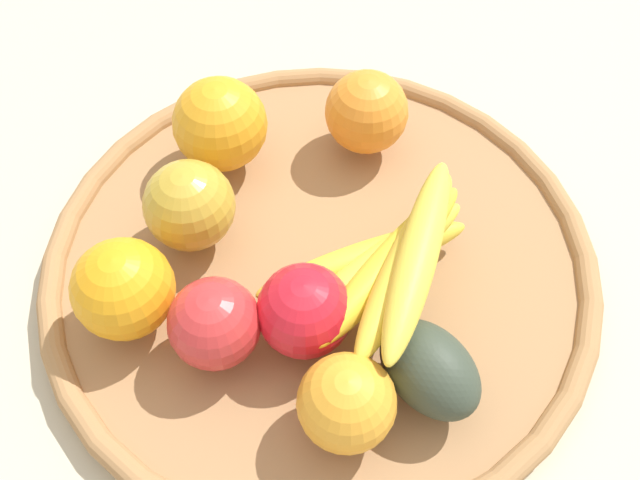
{
  "coord_description": "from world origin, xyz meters",
  "views": [
    {
      "loc": [
        0.19,
        -0.29,
        0.54
      ],
      "look_at": [
        0.0,
        0.0,
        0.05
      ],
      "focal_mm": 41.49,
      "sensor_mm": 36.0,
      "label": 1
    }
  ],
  "objects_px": {
    "apple_2": "(189,205)",
    "orange_0": "(220,124)",
    "orange_1": "(347,403)",
    "orange_2": "(123,289)",
    "avocado": "(429,369)",
    "apple_1": "(214,324)",
    "apple_0": "(304,311)",
    "banana_bunch": "(389,262)",
    "orange_3": "(367,112)"
  },
  "relations": [
    {
      "from": "apple_2",
      "to": "orange_0",
      "type": "bearing_deg",
      "value": 111.74
    },
    {
      "from": "orange_1",
      "to": "apple_2",
      "type": "xyz_separation_m",
      "value": [
        -0.2,
        0.07,
        0.0
      ]
    },
    {
      "from": "orange_1",
      "to": "orange_2",
      "type": "xyz_separation_m",
      "value": [
        -0.19,
        -0.02,
        0.0
      ]
    },
    {
      "from": "avocado",
      "to": "apple_1",
      "type": "height_order",
      "value": "apple_1"
    },
    {
      "from": "orange_2",
      "to": "orange_0",
      "type": "bearing_deg",
      "value": 104.17
    },
    {
      "from": "orange_0",
      "to": "apple_0",
      "type": "relative_size",
      "value": 1.16
    },
    {
      "from": "orange_2",
      "to": "avocado",
      "type": "bearing_deg",
      "value": 18.81
    },
    {
      "from": "orange_0",
      "to": "banana_bunch",
      "type": "relative_size",
      "value": 0.44
    },
    {
      "from": "orange_3",
      "to": "avocado",
      "type": "xyz_separation_m",
      "value": [
        0.17,
        -0.18,
        -0.01
      ]
    },
    {
      "from": "orange_0",
      "to": "orange_1",
      "type": "bearing_deg",
      "value": -33.67
    },
    {
      "from": "apple_2",
      "to": "orange_3",
      "type": "relative_size",
      "value": 1.0
    },
    {
      "from": "apple_2",
      "to": "apple_1",
      "type": "xyz_separation_m",
      "value": [
        0.08,
        -0.07,
        -0.0
      ]
    },
    {
      "from": "apple_2",
      "to": "orange_2",
      "type": "height_order",
      "value": "orange_2"
    },
    {
      "from": "orange_2",
      "to": "apple_1",
      "type": "height_order",
      "value": "orange_2"
    },
    {
      "from": "banana_bunch",
      "to": "apple_1",
      "type": "bearing_deg",
      "value": -125.38
    },
    {
      "from": "orange_3",
      "to": "banana_bunch",
      "type": "distance_m",
      "value": 0.16
    },
    {
      "from": "orange_0",
      "to": "banana_bunch",
      "type": "xyz_separation_m",
      "value": [
        0.2,
        -0.04,
        -0.0
      ]
    },
    {
      "from": "orange_2",
      "to": "apple_1",
      "type": "bearing_deg",
      "value": 12.73
    },
    {
      "from": "banana_bunch",
      "to": "apple_0",
      "type": "distance_m",
      "value": 0.08
    },
    {
      "from": "orange_3",
      "to": "apple_1",
      "type": "bearing_deg",
      "value": -85.32
    },
    {
      "from": "apple_2",
      "to": "orange_3",
      "type": "height_order",
      "value": "same"
    },
    {
      "from": "banana_bunch",
      "to": "apple_0",
      "type": "relative_size",
      "value": 2.62
    },
    {
      "from": "apple_2",
      "to": "orange_2",
      "type": "bearing_deg",
      "value": -83.28
    },
    {
      "from": "orange_0",
      "to": "orange_1",
      "type": "relative_size",
      "value": 1.2
    },
    {
      "from": "orange_0",
      "to": "apple_2",
      "type": "relative_size",
      "value": 1.11
    },
    {
      "from": "banana_bunch",
      "to": "orange_1",
      "type": "bearing_deg",
      "value": -73.6
    },
    {
      "from": "avocado",
      "to": "apple_1",
      "type": "bearing_deg",
      "value": -158.32
    },
    {
      "from": "orange_2",
      "to": "avocado",
      "type": "height_order",
      "value": "orange_2"
    },
    {
      "from": "avocado",
      "to": "apple_1",
      "type": "relative_size",
      "value": 1.23
    },
    {
      "from": "orange_0",
      "to": "orange_1",
      "type": "distance_m",
      "value": 0.28
    },
    {
      "from": "orange_2",
      "to": "apple_2",
      "type": "bearing_deg",
      "value": 96.72
    },
    {
      "from": "orange_3",
      "to": "orange_2",
      "type": "xyz_separation_m",
      "value": [
        -0.05,
        -0.26,
        0.0
      ]
    },
    {
      "from": "apple_0",
      "to": "banana_bunch",
      "type": "bearing_deg",
      "value": 65.3
    },
    {
      "from": "orange_1",
      "to": "avocado",
      "type": "height_order",
      "value": "orange_1"
    },
    {
      "from": "apple_2",
      "to": "avocado",
      "type": "distance_m",
      "value": 0.23
    },
    {
      "from": "orange_0",
      "to": "orange_1",
      "type": "height_order",
      "value": "orange_0"
    },
    {
      "from": "apple_2",
      "to": "avocado",
      "type": "bearing_deg",
      "value": -3.53
    },
    {
      "from": "apple_0",
      "to": "avocado",
      "type": "bearing_deg",
      "value": 7.95
    },
    {
      "from": "apple_2",
      "to": "apple_0",
      "type": "distance_m",
      "value": 0.14
    },
    {
      "from": "avocado",
      "to": "banana_bunch",
      "type": "bearing_deg",
      "value": 140.58
    },
    {
      "from": "apple_1",
      "to": "apple_0",
      "type": "xyz_separation_m",
      "value": [
        0.05,
        0.04,
        0.0
      ]
    },
    {
      "from": "orange_0",
      "to": "banana_bunch",
      "type": "bearing_deg",
      "value": -11.96
    },
    {
      "from": "orange_1",
      "to": "orange_2",
      "type": "relative_size",
      "value": 0.89
    },
    {
      "from": "orange_3",
      "to": "orange_2",
      "type": "distance_m",
      "value": 0.26
    },
    {
      "from": "orange_1",
      "to": "apple_1",
      "type": "bearing_deg",
      "value": -178.94
    },
    {
      "from": "orange_3",
      "to": "avocado",
      "type": "height_order",
      "value": "orange_3"
    },
    {
      "from": "orange_3",
      "to": "banana_bunch",
      "type": "height_order",
      "value": "banana_bunch"
    },
    {
      "from": "orange_3",
      "to": "orange_0",
      "type": "bearing_deg",
      "value": -137.67
    },
    {
      "from": "orange_0",
      "to": "apple_0",
      "type": "xyz_separation_m",
      "value": [
        0.16,
        -0.11,
        -0.01
      ]
    },
    {
      "from": "apple_1",
      "to": "apple_0",
      "type": "height_order",
      "value": "apple_0"
    }
  ]
}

